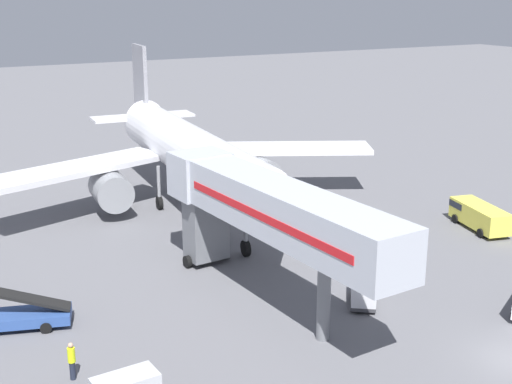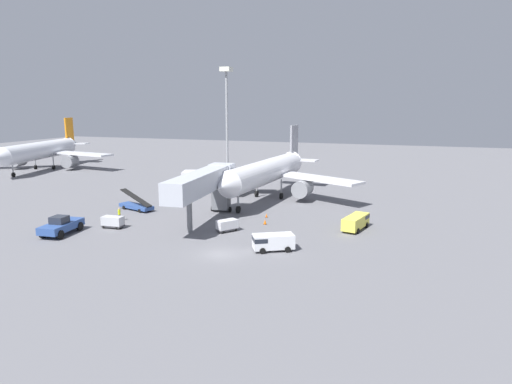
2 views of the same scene
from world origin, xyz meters
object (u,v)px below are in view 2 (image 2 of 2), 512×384
airplane_at_gate (268,172)px  ground_crew_worker_foreground (119,214)px  belt_loader_truck (136,205)px  service_van_near_center (356,221)px  jet_bridge (205,183)px  baggage_cart_mid_right (113,222)px  airplane_background (42,151)px  safety_cone_bravo (265,222)px  safety_cone_alpha (266,215)px  apron_light_mast (227,100)px  pushback_tug (61,226)px  baggage_cart_mid_left (227,225)px  service_van_far_right (272,241)px

airplane_at_gate → ground_crew_worker_foreground: bearing=-124.5°
belt_loader_truck → service_van_near_center: belt_loader_truck is taller
jet_bridge → ground_crew_worker_foreground: 13.17m
service_van_near_center → baggage_cart_mid_right: (-30.75, -10.12, -0.21)m
airplane_background → baggage_cart_mid_right: bearing=-38.4°
jet_bridge → safety_cone_bravo: (8.23, 1.54, -5.18)m
service_van_near_center → safety_cone_bravo: size_ratio=8.16×
jet_bridge → airplane_background: 70.36m
jet_bridge → safety_cone_alpha: bearing=36.4°
jet_bridge → apron_light_mast: (-14.60, 42.27, 11.70)m
apron_light_mast → service_van_near_center: bearing=-48.2°
ground_crew_worker_foreground → safety_cone_bravo: (20.08, 5.04, -0.63)m
pushback_tug → baggage_cart_mid_left: pushback_tug is taller
airplane_at_gate → ground_crew_worker_foreground: (-15.06, -21.87, -3.68)m
pushback_tug → ground_crew_worker_foreground: pushback_tug is taller
baggage_cart_mid_left → safety_cone_bravo: (3.53, 5.01, -0.49)m
service_van_far_right → safety_cone_bravo: 11.42m
safety_cone_alpha → service_van_far_right: bearing=-69.6°
service_van_far_right → ground_crew_worker_foreground: 25.01m
service_van_far_right → airplane_at_gate: bearing=108.8°
service_van_far_right → ground_crew_worker_foreground: bearing=167.3°
airplane_background → safety_cone_alpha: bearing=-22.4°
belt_loader_truck → airplane_background: bearing=147.6°
airplane_at_gate → belt_loader_truck: airplane_at_gate is taller
airplane_at_gate → airplane_background: (-64.94, 15.37, 0.08)m
airplane_at_gate → airplane_background: bearing=166.7°
jet_bridge → belt_loader_truck: 14.63m
service_van_near_center → airplane_background: 87.66m
safety_cone_alpha → apron_light_mast: bearing=120.5°
service_van_near_center → safety_cone_alpha: size_ratio=10.12×
belt_loader_truck → airplane_at_gate: bearing=42.5°
ground_crew_worker_foreground → service_van_far_right: bearing=-12.7°
baggage_cart_mid_right → ground_crew_worker_foreground: (-1.45, 3.43, 0.13)m
jet_bridge → belt_loader_truck: size_ratio=3.04×
baggage_cart_mid_left → apron_light_mast: size_ratio=0.12×
service_van_far_right → service_van_near_center: size_ratio=0.85×
jet_bridge → baggage_cart_mid_left: size_ratio=6.64×
baggage_cart_mid_right → airplane_background: 65.61m
service_van_near_center → safety_cone_bravo: bearing=-172.3°
safety_cone_alpha → safety_cone_bravo: safety_cone_bravo is taller
service_van_near_center → apron_light_mast: size_ratio=0.24×
apron_light_mast → ground_crew_worker_foreground: bearing=-86.6°
belt_loader_truck → ground_crew_worker_foreground: size_ratio=3.49×
service_van_far_right → safety_cone_alpha: bearing=110.4°
baggage_cart_mid_right → safety_cone_alpha: bearing=34.8°
airplane_at_gate → ground_crew_worker_foreground: size_ratio=19.35×
apron_light_mast → safety_cone_bravo: bearing=-60.7°
belt_loader_truck → service_van_far_right: bearing=-24.9°
service_van_far_right → airplane_background: (-74.28, 42.75, 3.67)m
ground_crew_worker_foreground → airplane_background: size_ratio=0.05×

